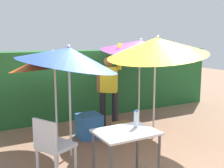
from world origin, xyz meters
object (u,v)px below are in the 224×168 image
Objects in this scene: person_vendor at (109,87)px; folding_table at (126,138)px; umbrella_navy at (69,57)px; crate_cardboard at (123,130)px; umbrella_orange at (54,60)px; chair_plastic at (52,144)px; cooler_box at (89,126)px; bottle_water at (136,119)px; umbrella_rainbow at (140,47)px; umbrella_yellow at (157,47)px.

person_vendor is 2.42m from folding_table.
umbrella_navy is 1.74m from person_vendor.
crate_cardboard is 1.85m from folding_table.
umbrella_orange is 1.76m from chair_plastic.
cooler_box is 1.98× the size of bottle_water.
umbrella_rainbow is 0.97× the size of umbrella_yellow.
umbrella_navy is at bearing -86.04° from umbrella_orange.
cooler_box is at bearing 46.09° from umbrella_navy.
chair_plastic is (-2.46, -1.45, -1.28)m from umbrella_rainbow.
bottle_water is at bearing 19.83° from folding_table.
umbrella_yellow is 2.45× the size of chair_plastic.
crate_cardboard is (0.58, -0.36, -0.09)m from cooler_box.
person_vendor reaches higher than bottle_water.
umbrella_navy is 1.65m from folding_table.
crate_cardboard is at bearing 60.63° from folding_table.
cooler_box is (1.12, 1.27, -0.27)m from chair_plastic.
person_vendor is at bearing 71.82° from bottle_water.
cooler_box is 1.18× the size of crate_cardboard.
umbrella_yellow is at bearing 40.93° from folding_table.
umbrella_navy is 1.07× the size of person_vendor.
umbrella_yellow is 1.94m from bottle_water.
chair_plastic is at bearing 151.68° from bottle_water.
umbrella_orange is (-2.00, -0.14, -0.20)m from umbrella_rainbow.
bottle_water is at bearing -136.31° from umbrella_yellow.
umbrella_yellow is 9.10× the size of bottle_water.
folding_table is at bearing -160.17° from bottle_water.
umbrella_rainbow is at bearing 76.61° from umbrella_yellow.
person_vendor is 2.35× the size of folding_table.
cooler_box is 1.98m from folding_table.
umbrella_yellow is (1.80, -0.71, 0.24)m from umbrella_orange.
umbrella_navy is at bearing 51.54° from chair_plastic.
person_vendor is 2.11× the size of chair_plastic.
umbrella_orange is 2.34× the size of folding_table.
folding_table is at bearing -128.05° from umbrella_rainbow.
folding_table is (-0.92, -2.22, -0.27)m from person_vendor.
umbrella_navy is 8.38× the size of bottle_water.
umbrella_orange is 0.99× the size of person_vendor.
umbrella_yellow is at bearing -28.96° from crate_cardboard.
crate_cardboard is (1.20, 0.29, -1.53)m from umbrella_navy.
umbrella_orange is 2.19m from folding_table.
umbrella_rainbow is 0.87m from umbrella_yellow.
umbrella_rainbow reaches higher than person_vendor.
umbrella_rainbow is at bearing 7.65° from cooler_box.
bottle_water reaches higher than crate_cardboard.
bottle_water is (-0.09, -1.83, 0.64)m from cooler_box.
person_vendor is at bearing 42.43° from chair_plastic.
umbrella_rainbow is 2.63m from bottle_water.
umbrella_orange is at bearing 158.58° from umbrella_yellow.
folding_table is 3.33× the size of bottle_water.
crate_cardboard is (-0.04, -0.67, -0.78)m from person_vendor.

